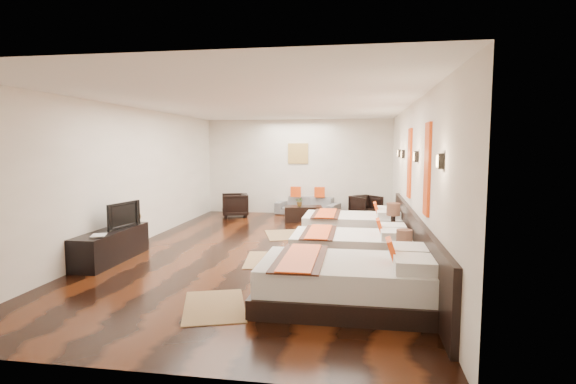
% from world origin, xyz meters
% --- Properties ---
extents(floor, '(5.50, 9.50, 0.01)m').
position_xyz_m(floor, '(0.00, 0.00, 0.00)').
color(floor, black).
rests_on(floor, ground).
extents(ceiling, '(5.50, 9.50, 0.01)m').
position_xyz_m(ceiling, '(0.00, 0.00, 2.80)').
color(ceiling, white).
rests_on(ceiling, floor).
extents(back_wall, '(5.50, 0.01, 2.80)m').
position_xyz_m(back_wall, '(0.00, 4.75, 1.40)').
color(back_wall, silver).
rests_on(back_wall, floor).
extents(left_wall, '(0.01, 9.50, 2.80)m').
position_xyz_m(left_wall, '(-2.75, 0.00, 1.40)').
color(left_wall, silver).
rests_on(left_wall, floor).
extents(right_wall, '(0.01, 9.50, 2.80)m').
position_xyz_m(right_wall, '(2.75, 0.00, 1.40)').
color(right_wall, silver).
rests_on(right_wall, floor).
extents(headboard_panel, '(0.08, 6.60, 0.90)m').
position_xyz_m(headboard_panel, '(2.71, -0.80, 0.45)').
color(headboard_panel, black).
rests_on(headboard_panel, floor).
extents(bed_near, '(2.31, 1.45, 0.88)m').
position_xyz_m(bed_near, '(1.70, -2.76, 0.30)').
color(bed_near, black).
rests_on(bed_near, floor).
extents(bed_mid, '(2.08, 1.31, 0.80)m').
position_xyz_m(bed_mid, '(1.70, -0.73, 0.27)').
color(bed_mid, black).
rests_on(bed_mid, floor).
extents(bed_far, '(2.17, 1.36, 0.83)m').
position_xyz_m(bed_far, '(1.70, 1.27, 0.28)').
color(bed_far, black).
rests_on(bed_far, floor).
extents(nightstand_a, '(0.42, 0.42, 0.84)m').
position_xyz_m(nightstand_a, '(2.44, -1.90, 0.29)').
color(nightstand_a, black).
rests_on(nightstand_a, floor).
extents(nightstand_b, '(0.48, 0.48, 0.95)m').
position_xyz_m(nightstand_b, '(2.44, 0.18, 0.33)').
color(nightstand_b, black).
rests_on(nightstand_b, floor).
extents(jute_mat_near, '(1.09, 1.38, 0.01)m').
position_xyz_m(jute_mat_near, '(0.01, -3.09, 0.01)').
color(jute_mat_near, olive).
rests_on(jute_mat_near, floor).
extents(jute_mat_mid, '(0.91, 1.29, 0.01)m').
position_xyz_m(jute_mat_mid, '(0.20, -0.75, 0.01)').
color(jute_mat_mid, olive).
rests_on(jute_mat_mid, floor).
extents(jute_mat_far, '(1.08, 1.37, 0.01)m').
position_xyz_m(jute_mat_far, '(0.12, 1.47, 0.01)').
color(jute_mat_far, olive).
rests_on(jute_mat_far, floor).
extents(tv_console, '(0.50, 1.80, 0.55)m').
position_xyz_m(tv_console, '(-2.50, -1.23, 0.28)').
color(tv_console, black).
rests_on(tv_console, floor).
extents(tv, '(0.26, 0.82, 0.47)m').
position_xyz_m(tv, '(-2.45, -0.98, 0.78)').
color(tv, black).
rests_on(tv, tv_console).
extents(book, '(0.32, 0.36, 0.03)m').
position_xyz_m(book, '(-2.50, -1.80, 0.56)').
color(book, black).
rests_on(book, tv_console).
extents(figurine, '(0.33, 0.33, 0.31)m').
position_xyz_m(figurine, '(-2.50, -0.44, 0.70)').
color(figurine, brown).
rests_on(figurine, tv_console).
extents(sofa, '(1.95, 1.18, 0.53)m').
position_xyz_m(sofa, '(0.32, 4.45, 0.27)').
color(sofa, slate).
rests_on(sofa, floor).
extents(armchair_left, '(0.92, 0.91, 0.67)m').
position_xyz_m(armchair_left, '(-1.70, 3.83, 0.33)').
color(armchair_left, black).
rests_on(armchair_left, floor).
extents(armchair_right, '(0.99, 0.99, 0.65)m').
position_xyz_m(armchair_right, '(2.00, 4.13, 0.32)').
color(armchair_right, black).
rests_on(armchair_right, floor).
extents(coffee_table, '(1.08, 0.68, 0.40)m').
position_xyz_m(coffee_table, '(0.32, 3.44, 0.20)').
color(coffee_table, black).
rests_on(coffee_table, floor).
extents(table_plant, '(0.27, 0.25, 0.25)m').
position_xyz_m(table_plant, '(0.23, 3.44, 0.53)').
color(table_plant, '#296220').
rests_on(table_plant, coffee_table).
extents(orange_panel_a, '(0.04, 0.40, 1.30)m').
position_xyz_m(orange_panel_a, '(2.73, -1.90, 1.70)').
color(orange_panel_a, '#D86014').
rests_on(orange_panel_a, right_wall).
extents(orange_panel_b, '(0.04, 0.40, 1.30)m').
position_xyz_m(orange_panel_b, '(2.73, 0.30, 1.70)').
color(orange_panel_b, '#D86014').
rests_on(orange_panel_b, right_wall).
extents(sconce_near, '(0.07, 0.12, 0.18)m').
position_xyz_m(sconce_near, '(2.70, -3.00, 1.85)').
color(sconce_near, black).
rests_on(sconce_near, right_wall).
extents(sconce_mid, '(0.07, 0.12, 0.18)m').
position_xyz_m(sconce_mid, '(2.70, -0.80, 1.85)').
color(sconce_mid, black).
rests_on(sconce_mid, right_wall).
extents(sconce_far, '(0.07, 0.12, 0.18)m').
position_xyz_m(sconce_far, '(2.70, 1.40, 1.85)').
color(sconce_far, black).
rests_on(sconce_far, right_wall).
extents(sconce_lounge, '(0.07, 0.12, 0.18)m').
position_xyz_m(sconce_lounge, '(2.70, 2.30, 1.85)').
color(sconce_lounge, black).
rests_on(sconce_lounge, right_wall).
extents(gold_artwork, '(0.60, 0.04, 0.60)m').
position_xyz_m(gold_artwork, '(0.00, 4.73, 1.80)').
color(gold_artwork, '#AD873F').
rests_on(gold_artwork, back_wall).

